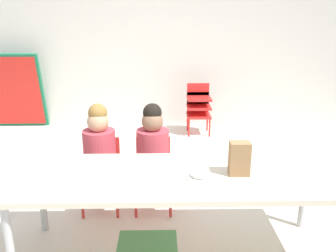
% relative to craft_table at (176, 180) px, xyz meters
% --- Properties ---
extents(ground_plane, '(6.24, 5.31, 0.02)m').
position_rel_craft_table_xyz_m(ground_plane, '(-0.20, 0.51, -0.56)').
color(ground_plane, silver).
extents(back_wall, '(6.24, 0.10, 2.74)m').
position_rel_craft_table_xyz_m(back_wall, '(-0.20, 3.17, 0.82)').
color(back_wall, beige).
rests_on(back_wall, ground_plane).
extents(craft_table, '(2.14, 0.74, 0.60)m').
position_rel_craft_table_xyz_m(craft_table, '(0.00, 0.00, 0.00)').
color(craft_table, beige).
rests_on(craft_table, ground_plane).
extents(seated_child_near_camera, '(0.32, 0.32, 0.92)m').
position_rel_craft_table_xyz_m(seated_child_near_camera, '(-0.59, 0.60, 0.00)').
color(seated_child_near_camera, red).
rests_on(seated_child_near_camera, ground_plane).
extents(seated_child_middle_seat, '(0.32, 0.31, 0.92)m').
position_rel_craft_table_xyz_m(seated_child_middle_seat, '(-0.16, 0.60, 0.00)').
color(seated_child_middle_seat, red).
rests_on(seated_child_middle_seat, ground_plane).
extents(kid_chair_red_stack, '(0.32, 0.30, 0.68)m').
position_rel_craft_table_xyz_m(kid_chair_red_stack, '(0.43, 2.67, -0.16)').
color(kid_chair_red_stack, red).
rests_on(kid_chair_red_stack, ground_plane).
extents(folded_activity_table, '(0.90, 0.29, 1.09)m').
position_rel_craft_table_xyz_m(folded_activity_table, '(-2.21, 2.97, -0.02)').
color(folded_activity_table, '#19724C').
rests_on(folded_activity_table, ground_plane).
extents(paper_bag_brown, '(0.13, 0.09, 0.22)m').
position_rel_craft_table_xyz_m(paper_bag_brown, '(0.41, -0.01, 0.15)').
color(paper_bag_brown, '#9E754C').
rests_on(paper_bag_brown, craft_table).
extents(paper_plate_near_edge, '(0.18, 0.18, 0.01)m').
position_rel_craft_table_xyz_m(paper_plate_near_edge, '(0.15, -0.05, 0.05)').
color(paper_plate_near_edge, white).
rests_on(paper_plate_near_edge, craft_table).
extents(donut_powdered_on_plate, '(0.12, 0.12, 0.04)m').
position_rel_craft_table_xyz_m(donut_powdered_on_plate, '(0.15, -0.05, 0.07)').
color(donut_powdered_on_plate, white).
rests_on(donut_powdered_on_plate, craft_table).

